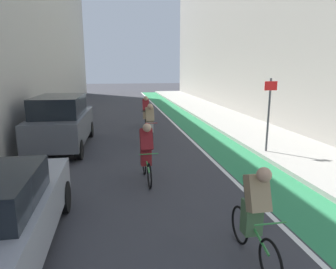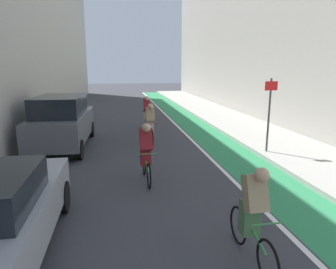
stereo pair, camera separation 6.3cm
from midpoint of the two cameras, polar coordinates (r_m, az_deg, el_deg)
name	(u,v)px [view 2 (the right image)]	position (r m, az deg, el deg)	size (l,w,h in m)	color
ground_plane	(134,126)	(15.88, -6.28, 1.59)	(86.17, 86.17, 0.00)	#38383D
bike_lane_paint	(184,118)	(18.26, 3.23, 3.07)	(1.60, 39.17, 0.00)	#2D8451
lane_divider_stripe	(170,119)	(18.09, 0.44, 3.00)	(0.12, 39.17, 0.00)	white
sidewalk_right	(222,116)	(18.89, 10.19, 3.43)	(3.08, 39.17, 0.14)	#A8A59E
building_facade_right	(255,21)	(21.76, 16.22, 19.92)	(2.40, 35.17, 11.94)	#B2ADA3
parked_suv_gray	(62,121)	(12.02, -19.17, 2.36)	(1.98, 4.54, 1.98)	#595B60
cyclist_lead	(253,211)	(4.96, 16.05, -13.65)	(0.48, 1.71, 1.61)	black
cyclist_mid	(146,150)	(8.04, -3.96, -2.99)	(0.48, 1.71, 1.61)	black
cyclist_trailing	(150,122)	(12.17, -3.23, 2.36)	(0.48, 1.73, 1.62)	black
cyclist_far	(147,111)	(15.50, -3.93, 4.38)	(0.48, 1.68, 1.59)	black
street_sign_post	(269,108)	(10.83, 18.73, 4.67)	(0.44, 0.07, 2.50)	#4C4C51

